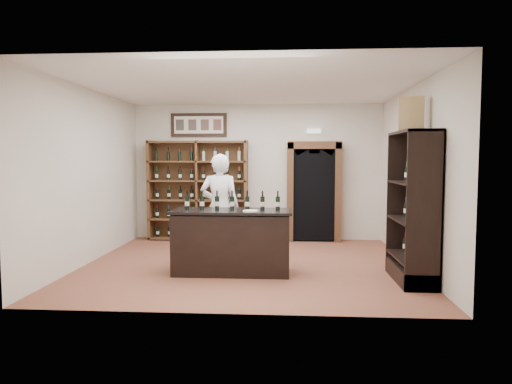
% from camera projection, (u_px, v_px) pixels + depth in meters
% --- Properties ---
extents(floor, '(5.50, 5.50, 0.00)m').
position_uv_depth(floor, '(248.00, 264.00, 7.78)').
color(floor, brown).
rests_on(floor, ground).
extents(ceiling, '(5.50, 5.50, 0.00)m').
position_uv_depth(ceiling, '(247.00, 86.00, 7.56)').
color(ceiling, white).
rests_on(ceiling, wall_back).
extents(wall_back, '(5.50, 0.04, 3.00)m').
position_uv_depth(wall_back, '(257.00, 172.00, 10.16)').
color(wall_back, silver).
rests_on(wall_back, ground).
extents(wall_left, '(0.04, 5.00, 3.00)m').
position_uv_depth(wall_left, '(89.00, 176.00, 7.86)').
color(wall_left, silver).
rests_on(wall_left, ground).
extents(wall_right, '(0.04, 5.00, 3.00)m').
position_uv_depth(wall_right, '(414.00, 177.00, 7.49)').
color(wall_right, silver).
rests_on(wall_right, ground).
extents(wine_shelf, '(2.20, 0.38, 2.20)m').
position_uv_depth(wine_shelf, '(198.00, 190.00, 10.11)').
color(wine_shelf, '#55331D').
rests_on(wine_shelf, ground).
extents(framed_picture, '(1.25, 0.04, 0.52)m').
position_uv_depth(framed_picture, '(199.00, 125.00, 10.14)').
color(framed_picture, black).
rests_on(framed_picture, wall_back).
extents(arched_doorway, '(1.17, 0.35, 2.17)m').
position_uv_depth(arched_doorway, '(314.00, 189.00, 9.94)').
color(arched_doorway, black).
rests_on(arched_doorway, ground).
extents(emergency_light, '(0.30, 0.10, 0.10)m').
position_uv_depth(emergency_light, '(314.00, 131.00, 9.93)').
color(emergency_light, white).
rests_on(emergency_light, wall_back).
extents(tasting_counter, '(1.88, 0.78, 1.00)m').
position_uv_depth(tasting_counter, '(232.00, 242.00, 7.16)').
color(tasting_counter, black).
rests_on(tasting_counter, ground).
extents(counter_bottle_0, '(0.07, 0.07, 0.30)m').
position_uv_depth(counter_bottle_0, '(187.00, 202.00, 7.23)').
color(counter_bottle_0, black).
rests_on(counter_bottle_0, tasting_counter).
extents(counter_bottle_1, '(0.07, 0.07, 0.30)m').
position_uv_depth(counter_bottle_1, '(202.00, 203.00, 7.21)').
color(counter_bottle_1, black).
rests_on(counter_bottle_1, tasting_counter).
extents(counter_bottle_2, '(0.07, 0.07, 0.30)m').
position_uv_depth(counter_bottle_2, '(217.00, 203.00, 7.20)').
color(counter_bottle_2, black).
rests_on(counter_bottle_2, tasting_counter).
extents(counter_bottle_3, '(0.07, 0.07, 0.30)m').
position_uv_depth(counter_bottle_3, '(232.00, 203.00, 7.18)').
color(counter_bottle_3, black).
rests_on(counter_bottle_3, tasting_counter).
extents(counter_bottle_4, '(0.07, 0.07, 0.30)m').
position_uv_depth(counter_bottle_4, '(247.00, 203.00, 7.17)').
color(counter_bottle_4, black).
rests_on(counter_bottle_4, tasting_counter).
extents(counter_bottle_5, '(0.07, 0.07, 0.30)m').
position_uv_depth(counter_bottle_5, '(262.00, 203.00, 7.15)').
color(counter_bottle_5, black).
rests_on(counter_bottle_5, tasting_counter).
extents(counter_bottle_6, '(0.07, 0.07, 0.30)m').
position_uv_depth(counter_bottle_6, '(278.00, 203.00, 7.13)').
color(counter_bottle_6, black).
rests_on(counter_bottle_6, tasting_counter).
extents(side_cabinet, '(0.48, 1.20, 2.20)m').
position_uv_depth(side_cabinet, '(414.00, 230.00, 6.67)').
color(side_cabinet, black).
rests_on(side_cabinet, ground).
extents(shopkeeper, '(0.70, 0.47, 1.88)m').
position_uv_depth(shopkeeper, '(220.00, 207.00, 8.04)').
color(shopkeeper, white).
rests_on(shopkeeper, ground).
extents(plate, '(0.24, 0.24, 0.02)m').
position_uv_depth(plate, '(251.00, 211.00, 6.90)').
color(plate, silver).
rests_on(plate, tasting_counter).
extents(wine_crate, '(0.39, 0.24, 0.51)m').
position_uv_depth(wine_crate, '(411.00, 114.00, 6.70)').
color(wine_crate, tan).
rests_on(wine_crate, side_cabinet).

